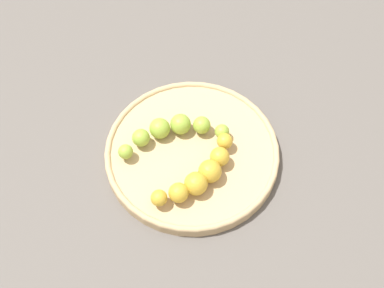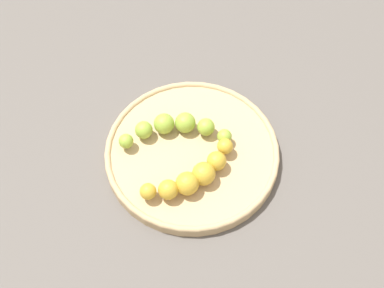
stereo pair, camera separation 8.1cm
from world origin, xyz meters
name	(u,v)px [view 1 (the left image)]	position (x,y,z in m)	size (l,w,h in m)	color
ground_plane	(192,156)	(0.00, 0.00, 0.00)	(2.40, 2.40, 0.00)	#56514C
fruit_bowl	(192,152)	(0.00, 0.00, 0.01)	(0.28, 0.28, 0.02)	tan
banana_spotted	(200,175)	(-0.03, -0.05, 0.04)	(0.17, 0.06, 0.04)	gold
banana_green	(171,130)	(0.00, 0.04, 0.04)	(0.16, 0.12, 0.03)	#8CAD38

